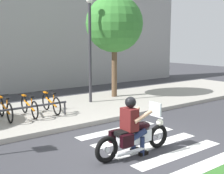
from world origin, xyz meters
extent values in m
plane|color=#38383D|center=(0.00, 0.00, 0.00)|extent=(48.00, 48.00, 0.00)
cube|color=#A8A399|center=(0.00, 4.63, 0.07)|extent=(24.00, 4.40, 0.15)
cube|color=white|center=(0.56, -1.60, 0.00)|extent=(2.80, 0.40, 0.01)
cube|color=white|center=(0.56, -0.80, 0.00)|extent=(2.80, 0.40, 0.01)
cube|color=white|center=(0.56, 0.00, 0.00)|extent=(2.80, 0.40, 0.01)
cube|color=white|center=(0.56, 0.80, 0.00)|extent=(2.80, 0.40, 0.01)
cube|color=white|center=(0.56, 1.60, 0.00)|extent=(2.80, 0.40, 0.01)
torus|color=black|center=(0.44, -0.20, 0.30)|extent=(0.61, 0.13, 0.61)
cylinder|color=silver|center=(0.44, -0.20, 0.30)|extent=(0.11, 0.10, 0.11)
torus|color=black|center=(-1.14, -0.15, 0.30)|extent=(0.61, 0.13, 0.61)
cylinder|color=silver|center=(-1.14, -0.15, 0.30)|extent=(0.11, 0.10, 0.11)
cube|color=silver|center=(-0.35, -0.17, 0.44)|extent=(0.88, 0.30, 0.28)
ellipsoid|color=black|center=(-0.13, -0.18, 0.66)|extent=(0.53, 0.29, 0.22)
cube|color=black|center=(-0.57, -0.17, 0.59)|extent=(0.57, 0.30, 0.10)
cube|color=black|center=(-0.73, 0.06, 0.48)|extent=(0.32, 0.13, 0.28)
cube|color=black|center=(-0.75, -0.38, 0.48)|extent=(0.32, 0.13, 0.28)
cylinder|color=silver|center=(0.29, -0.19, 0.86)|extent=(0.05, 0.62, 0.03)
sphere|color=white|center=(0.49, -0.20, 0.66)|extent=(0.18, 0.18, 0.18)
cube|color=silver|center=(0.32, -0.19, 1.04)|extent=(0.05, 0.40, 0.32)
cylinder|color=silver|center=(-0.61, -0.35, 0.18)|extent=(0.79, 0.10, 0.08)
cube|color=#591919|center=(-0.50, -0.17, 0.89)|extent=(0.27, 0.41, 0.52)
sphere|color=black|center=(-0.47, -0.17, 1.29)|extent=(0.26, 0.26, 0.26)
cylinder|color=tan|center=(-0.26, 0.04, 0.97)|extent=(0.52, 0.10, 0.26)
cylinder|color=tan|center=(-0.27, -0.40, 0.97)|extent=(0.52, 0.10, 0.26)
cylinder|color=#1E284C|center=(-0.34, -0.01, 0.53)|extent=(0.45, 0.15, 0.24)
cylinder|color=#1E284C|center=(-0.22, -0.02, 0.23)|extent=(0.11, 0.11, 0.45)
cube|color=black|center=(-0.18, -0.02, 0.04)|extent=(0.24, 0.11, 0.08)
cylinder|color=#1E284C|center=(-0.35, -0.33, 0.53)|extent=(0.45, 0.15, 0.24)
cylinder|color=#1E284C|center=(-0.23, -0.34, 0.23)|extent=(0.11, 0.11, 0.45)
cube|color=black|center=(-0.19, -0.34, 0.04)|extent=(0.24, 0.11, 0.08)
torus|color=black|center=(-1.92, 4.81, 0.48)|extent=(0.08, 0.65, 0.65)
torus|color=black|center=(-1.97, 3.79, 0.48)|extent=(0.08, 0.65, 0.65)
cylinder|color=orange|center=(-1.95, 4.30, 0.55)|extent=(0.10, 0.91, 0.25)
cylinder|color=orange|center=(-1.96, 4.05, 0.71)|extent=(0.04, 0.04, 0.40)
cube|color=black|center=(-1.96, 4.05, 0.91)|extent=(0.11, 0.20, 0.06)
cylinder|color=black|center=(-1.93, 4.71, 0.91)|extent=(0.48, 0.05, 0.03)
cube|color=orange|center=(-1.92, 4.81, 0.83)|extent=(0.09, 0.28, 0.04)
torus|color=black|center=(-1.11, 4.82, 0.46)|extent=(0.08, 0.61, 0.61)
torus|color=black|center=(-1.16, 3.78, 0.46)|extent=(0.08, 0.61, 0.61)
cylinder|color=orange|center=(-1.14, 4.30, 0.52)|extent=(0.10, 0.93, 0.25)
cylinder|color=orange|center=(-1.15, 4.04, 0.68)|extent=(0.04, 0.04, 0.37)
cube|color=black|center=(-1.15, 4.04, 0.87)|extent=(0.11, 0.20, 0.06)
cylinder|color=black|center=(-1.12, 4.72, 0.87)|extent=(0.48, 0.05, 0.03)
cube|color=orange|center=(-1.11, 4.82, 0.79)|extent=(0.09, 0.28, 0.04)
torus|color=black|center=(-0.31, 4.78, 0.47)|extent=(0.08, 0.64, 0.64)
torus|color=black|center=(-0.35, 3.82, 0.47)|extent=(0.08, 0.64, 0.64)
cylinder|color=orange|center=(-0.33, 4.30, 0.54)|extent=(0.10, 0.86, 0.24)
cylinder|color=orange|center=(-0.34, 4.06, 0.70)|extent=(0.04, 0.04, 0.39)
cube|color=black|center=(-0.34, 4.06, 0.90)|extent=(0.11, 0.20, 0.06)
cylinder|color=black|center=(-0.31, 4.69, 0.90)|extent=(0.48, 0.05, 0.03)
cube|color=orange|center=(-0.31, 4.78, 0.82)|extent=(0.09, 0.28, 0.04)
cylinder|color=#333338|center=(-1.54, 3.75, 0.60)|extent=(3.03, 0.07, 0.07)
cylinder|color=#333338|center=(-0.08, 3.75, 0.38)|extent=(0.06, 0.06, 0.45)
cylinder|color=#2D2D33|center=(1.83, 5.03, 2.10)|extent=(0.12, 0.12, 4.20)
sphere|color=white|center=(1.83, 5.03, 4.32)|extent=(0.28, 0.28, 0.28)
cylinder|color=brown|center=(3.40, 5.43, 1.28)|extent=(0.25, 0.25, 2.57)
sphere|color=#387F33|center=(3.40, 5.43, 3.47)|extent=(2.57, 2.57, 2.57)
cube|color=#969696|center=(0.00, 10.33, 3.38)|extent=(24.00, 1.20, 6.77)
camera|label=1|loc=(-4.82, -5.17, 2.68)|focal=47.11mm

